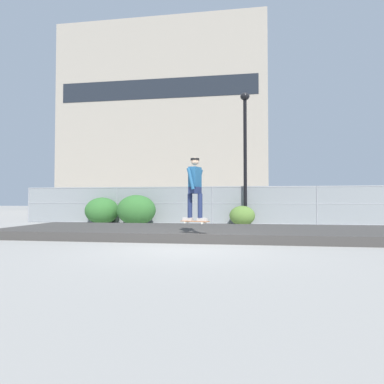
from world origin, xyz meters
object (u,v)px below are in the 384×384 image
(skateboard, at_px, (195,221))
(shrub_right, at_px, (242,216))
(parked_car_near, at_px, (127,206))
(shrub_center, at_px, (136,210))
(street_lamp, at_px, (245,141))
(parked_car_mid, at_px, (239,206))
(parked_car_far, at_px, (351,207))
(shrub_left, at_px, (102,211))
(skater, at_px, (195,185))

(skateboard, xyz_separation_m, shrub_right, (1.38, 6.33, -0.13))
(parked_car_near, relative_size, shrub_center, 2.46)
(street_lamp, relative_size, parked_car_mid, 1.39)
(parked_car_far, bearing_deg, parked_car_near, 179.74)
(shrub_center, bearing_deg, shrub_left, 165.10)
(skater, height_order, parked_car_near, skater)
(shrub_center, bearing_deg, parked_car_mid, 38.21)
(skateboard, relative_size, skater, 0.48)
(parked_car_near, xyz_separation_m, shrub_left, (-0.16, -3.13, -0.18))
(skateboard, bearing_deg, shrub_left, 130.82)
(skater, xyz_separation_m, street_lamp, (1.53, 6.54, 2.38))
(skateboard, distance_m, parked_car_far, 11.85)
(parked_car_far, xyz_separation_m, shrub_center, (-10.74, -3.59, -0.13))
(skater, relative_size, shrub_left, 1.01)
(parked_car_near, height_order, shrub_left, parked_car_near)
(parked_car_near, xyz_separation_m, parked_car_far, (12.50, -0.06, 0.00))
(shrub_center, distance_m, shrub_right, 4.95)
(skater, relative_size, parked_car_mid, 0.38)
(skater, height_order, shrub_right, skater)
(parked_car_mid, bearing_deg, skateboard, -97.47)
(parked_car_near, bearing_deg, shrub_center, -64.12)
(street_lamp, distance_m, shrub_left, 7.75)
(shrub_left, relative_size, shrub_right, 1.43)
(skater, bearing_deg, shrub_right, 77.73)
(shrub_right, bearing_deg, shrub_left, 179.93)
(parked_car_mid, distance_m, parked_car_far, 5.93)
(parked_car_mid, height_order, parked_car_far, same)
(shrub_right, bearing_deg, skater, -102.27)
(street_lamp, bearing_deg, parked_car_far, 26.91)
(skater, xyz_separation_m, parked_car_mid, (1.26, 9.61, -0.73))
(parked_car_near, distance_m, parked_car_mid, 6.57)
(skateboard, xyz_separation_m, parked_car_near, (-5.31, 9.47, 0.25))
(shrub_left, xyz_separation_m, shrub_center, (1.93, -0.51, 0.06))
(skateboard, relative_size, shrub_center, 0.45)
(shrub_left, bearing_deg, shrub_center, -14.90)
(skateboard, distance_m, shrub_center, 6.82)
(parked_car_far, bearing_deg, shrub_left, -166.37)
(skater, relative_size, parked_car_far, 0.38)
(parked_car_far, xyz_separation_m, shrub_left, (-12.67, -3.07, -0.18))
(parked_car_mid, height_order, shrub_left, parked_car_mid)
(skateboard, xyz_separation_m, skater, (0.00, 0.00, 0.99))
(parked_car_far, bearing_deg, street_lamp, -153.09)
(shrub_left, bearing_deg, skateboard, -49.18)
(skateboard, bearing_deg, shrub_right, 77.73)
(street_lamp, distance_m, parked_car_mid, 4.38)
(skateboard, relative_size, parked_car_near, 0.18)
(skateboard, relative_size, parked_car_far, 0.18)
(skateboard, xyz_separation_m, shrub_center, (-3.55, 5.83, 0.13))
(parked_car_far, relative_size, shrub_center, 2.44)
(skater, height_order, street_lamp, street_lamp)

